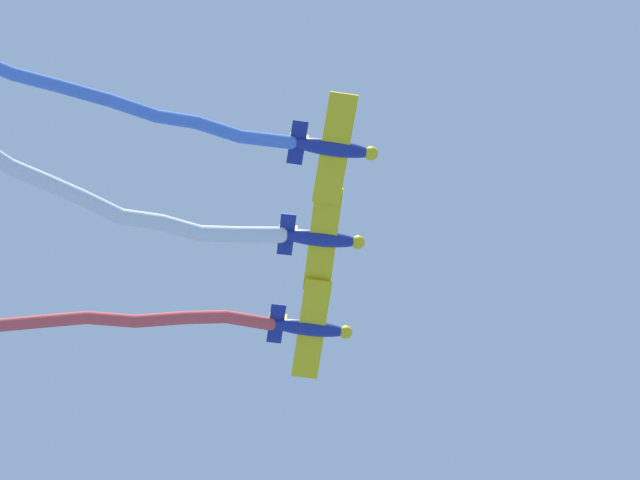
% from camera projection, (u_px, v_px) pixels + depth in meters
% --- Properties ---
extents(airplane_lead, '(6.85, 5.31, 1.72)m').
position_uv_depth(airplane_lead, '(334.00, 148.00, 82.31)').
color(airplane_lead, navy).
extents(smoke_trail_lead, '(8.20, 23.58, 2.23)m').
position_uv_depth(smoke_trail_lead, '(81.00, 91.00, 81.27)').
color(smoke_trail_lead, '#4C75DB').
extents(airplane_left_wing, '(6.80, 5.29, 1.72)m').
position_uv_depth(airplane_left_wing, '(322.00, 239.00, 85.28)').
color(airplane_left_wing, navy).
extents(smoke_trail_left_wing, '(5.92, 22.88, 1.68)m').
position_uv_depth(smoke_trail_left_wing, '(89.00, 190.00, 83.56)').
color(smoke_trail_left_wing, white).
extents(airplane_right_wing, '(6.83, 5.30, 1.72)m').
position_uv_depth(airplane_right_wing, '(311.00, 328.00, 87.73)').
color(airplane_right_wing, navy).
extents(smoke_trail_right_wing, '(11.19, 16.61, 1.63)m').
position_uv_depth(smoke_trail_right_wing, '(111.00, 321.00, 86.88)').
color(smoke_trail_right_wing, '#DB4C4C').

